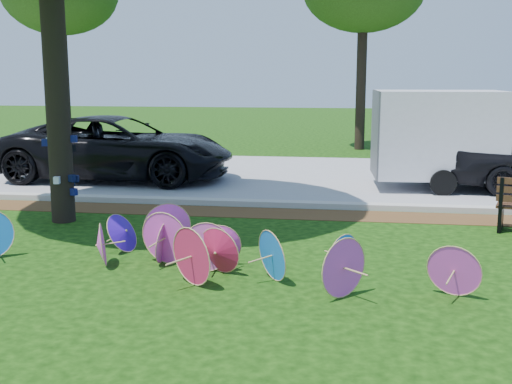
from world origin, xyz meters
TOP-DOWN VIEW (x-y plane):
  - ground at (0.00, 0.00)m, footprint 90.00×90.00m
  - mulch_strip at (0.00, 4.50)m, footprint 90.00×1.00m
  - curb at (0.00, 5.20)m, footprint 90.00×0.30m
  - street at (0.00, 9.35)m, footprint 90.00×8.00m
  - parasol_pile at (-0.06, 0.58)m, footprint 7.51×2.33m
  - black_van at (-4.06, 8.08)m, footprint 6.06×2.83m
  - cargo_trailer at (4.08, 7.92)m, footprint 3.05×2.02m

SIDE VIEW (x-z plane):
  - ground at x=0.00m, z-range 0.00..0.00m
  - mulch_strip at x=0.00m, z-range 0.00..0.01m
  - street at x=0.00m, z-range 0.00..0.01m
  - curb at x=0.00m, z-range 0.00..0.12m
  - parasol_pile at x=-0.06m, z-range -0.04..0.77m
  - black_van at x=-4.06m, z-range 0.00..1.68m
  - cargo_trailer at x=4.08m, z-range 0.00..2.67m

